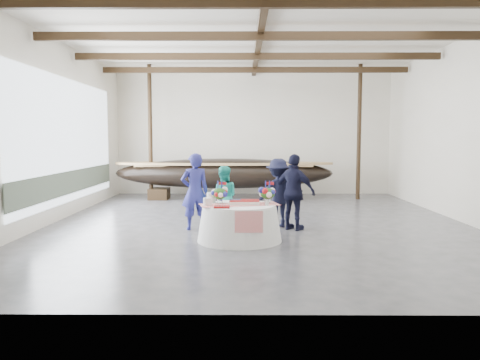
{
  "coord_description": "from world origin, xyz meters",
  "views": [
    {
      "loc": [
        -0.37,
        -11.3,
        2.06
      ],
      "look_at": [
        -0.45,
        -0.62,
        1.1
      ],
      "focal_mm": 35.0,
      "sensor_mm": 36.0,
      "label": 1
    }
  ],
  "objects": [
    {
      "name": "pavilion_structure",
      "position": [
        0.0,
        0.77,
        4.0
      ],
      "size": [
        9.8,
        11.76,
        4.5
      ],
      "color": "black",
      "rests_on": "ground"
    },
    {
      "name": "banquet_table",
      "position": [
        -0.45,
        -2.02,
        0.36
      ],
      "size": [
        1.7,
        1.7,
        0.73
      ],
      "color": "white",
      "rests_on": "ground"
    },
    {
      "name": "wall_right",
      "position": [
        5.0,
        0.0,
        2.25
      ],
      "size": [
        0.02,
        12.0,
        4.5
      ],
      "primitive_type": "cube",
      "color": "silver",
      "rests_on": "ground"
    },
    {
      "name": "wall_front",
      "position": [
        0.0,
        -6.0,
        2.25
      ],
      "size": [
        10.0,
        0.02,
        4.5
      ],
      "primitive_type": "cube",
      "color": "silver",
      "rests_on": "ground"
    },
    {
      "name": "tabletop_items",
      "position": [
        -0.44,
        -1.88,
        0.88
      ],
      "size": [
        1.65,
        0.99,
        0.4
      ],
      "color": "red",
      "rests_on": "banquet_table"
    },
    {
      "name": "floor",
      "position": [
        0.0,
        0.0,
        0.0
      ],
      "size": [
        10.0,
        12.0,
        0.01
      ],
      "primitive_type": "cube",
      "color": "#3D3D42",
      "rests_on": "ground"
    },
    {
      "name": "wall_left",
      "position": [
        -5.0,
        0.0,
        2.25
      ],
      "size": [
        0.02,
        12.0,
        4.5
      ],
      "primitive_type": "cube",
      "color": "silver",
      "rests_on": "ground"
    },
    {
      "name": "guest_man_right",
      "position": [
        0.77,
        -0.91,
        0.85
      ],
      "size": [
        1.06,
        0.91,
        1.71
      ],
      "primitive_type": "imported",
      "rotation": [
        0.0,
        0.0,
        2.54
      ],
      "color": "black",
      "rests_on": "ground"
    },
    {
      "name": "open_bay",
      "position": [
        -4.95,
        1.0,
        1.83
      ],
      "size": [
        0.03,
        7.0,
        3.2
      ],
      "color": "silver",
      "rests_on": "ground"
    },
    {
      "name": "guest_woman_teal",
      "position": [
        -0.84,
        -0.69,
        0.71
      ],
      "size": [
        0.71,
        0.56,
        1.43
      ],
      "primitive_type": "imported",
      "rotation": [
        0.0,
        0.0,
        3.17
      ],
      "color": "#22B2A1",
      "rests_on": "ground"
    },
    {
      "name": "longboat_display",
      "position": [
        -1.03,
        4.44,
        0.88
      ],
      "size": [
        7.35,
        1.47,
        1.38
      ],
      "color": "black",
      "rests_on": "ground"
    },
    {
      "name": "wall_back",
      "position": [
        0.0,
        6.0,
        2.25
      ],
      "size": [
        10.0,
        0.02,
        4.5
      ],
      "primitive_type": "cube",
      "color": "silver",
      "rests_on": "ground"
    },
    {
      "name": "guest_woman_blue",
      "position": [
        -1.46,
        -0.87,
        0.86
      ],
      "size": [
        0.72,
        0.57,
        1.73
      ],
      "primitive_type": "imported",
      "rotation": [
        0.0,
        0.0,
        3.42
      ],
      "color": "navy",
      "rests_on": "ground"
    },
    {
      "name": "guest_man_left",
      "position": [
        0.44,
        -0.53,
        0.8
      ],
      "size": [
        1.15,
        0.86,
        1.59
      ],
      "primitive_type": "imported",
      "rotation": [
        0.0,
        0.0,
        3.44
      ],
      "color": "black",
      "rests_on": "ground"
    },
    {
      "name": "ceiling",
      "position": [
        0.0,
        0.0,
        4.5
      ],
      "size": [
        10.0,
        12.0,
        0.01
      ],
      "primitive_type": "cube",
      "color": "white",
      "rests_on": "wall_back"
    }
  ]
}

